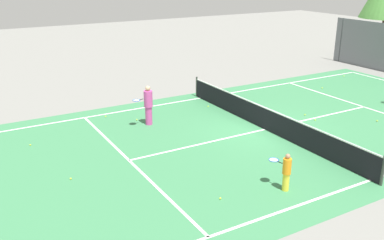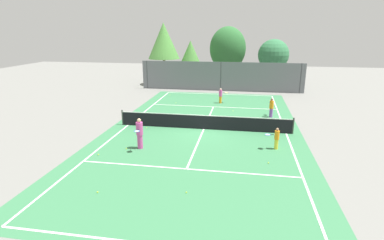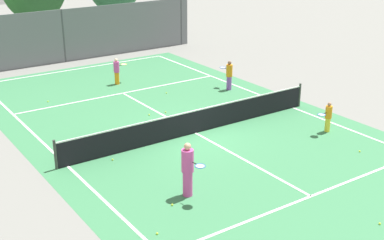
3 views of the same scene
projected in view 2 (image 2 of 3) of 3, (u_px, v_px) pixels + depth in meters
The scene contains 24 objects.
ground_plane at pixel (204, 129), 21.10m from camera, with size 80.00×80.00×0.00m, color slate.
court_surface at pixel (204, 129), 21.10m from camera, with size 13.00×25.00×0.01m.
tennis_net at pixel (204, 122), 20.96m from camera, with size 11.90×0.10×1.10m.
perimeter_fence at pixel (221, 76), 33.87m from camera, with size 18.00×0.12×3.20m.
tree_0 at pixel (273, 55), 36.92m from camera, with size 3.70×3.70×5.52m.
tree_1 at pixel (228, 49), 38.40m from camera, with size 4.52×3.75×7.00m.
tree_2 at pixel (164, 41), 36.76m from camera, with size 3.81×3.81×7.41m.
tree_3 at pixel (190, 53), 38.20m from camera, with size 2.56×2.56×5.30m.
player_0 at pixel (271, 107), 23.77m from camera, with size 0.35×0.89×1.51m.
player_1 at pixel (276, 138), 17.41m from camera, with size 0.85×0.42×1.27m.
player_2 at pixel (221, 95), 28.35m from camera, with size 0.88×0.53×1.40m.
player_3 at pixel (140, 133), 17.43m from camera, with size 0.43×0.96×1.80m.
tennis_ball_0 at pixel (98, 155), 16.72m from camera, with size 0.07×0.07×0.07m, color #CCE533.
tennis_ball_1 at pixel (165, 121), 22.88m from camera, with size 0.07×0.07×0.07m, color #CCE533.
tennis_ball_2 at pixel (97, 192), 12.86m from camera, with size 0.07×0.07×0.07m, color #CCE533.
tennis_ball_3 at pixel (170, 95), 31.93m from camera, with size 0.07×0.07×0.07m, color #CCE533.
tennis_ball_4 at pixel (176, 103), 28.47m from camera, with size 0.07×0.07×0.07m, color #CCE533.
tennis_ball_5 at pixel (126, 149), 17.56m from camera, with size 0.07×0.07×0.07m, color #CCE533.
tennis_ball_6 at pixel (147, 128), 21.30m from camera, with size 0.07×0.07×0.07m, color #CCE533.
tennis_ball_7 at pixel (268, 163), 15.68m from camera, with size 0.07×0.07×0.07m, color #CCE533.
tennis_ball_8 at pixel (202, 117), 23.88m from camera, with size 0.07×0.07×0.07m, color #CCE533.
tennis_ball_9 at pixel (233, 111), 25.64m from camera, with size 0.07×0.07×0.07m, color #CCE533.
tennis_ball_10 at pixel (186, 192), 12.84m from camera, with size 0.07×0.07×0.07m, color #CCE533.
tennis_ball_11 at pixel (212, 118), 23.64m from camera, with size 0.07×0.07×0.07m, color #CCE533.
Camera 2 is at (2.59, -19.90, 6.61)m, focal length 28.58 mm.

